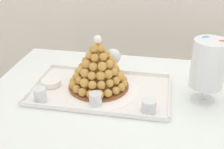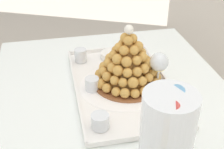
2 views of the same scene
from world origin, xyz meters
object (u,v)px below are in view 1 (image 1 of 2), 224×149
at_px(dessert_cup_mid_left, 95,99).
at_px(wine_glass, 113,57).
at_px(dessert_cup_centre, 149,106).
at_px(serving_tray, 101,90).
at_px(macaron_goblet, 208,64).
at_px(croquembouche, 98,68).
at_px(dessert_cup_left, 40,95).
at_px(creme_brulee_ramekin, 51,82).

bearing_deg(dessert_cup_mid_left, wine_glass, 83.71).
distance_m(dessert_cup_mid_left, dessert_cup_centre, 0.22).
bearing_deg(dessert_cup_mid_left, serving_tray, 92.02).
distance_m(macaron_goblet, wine_glass, 0.43).
distance_m(dessert_cup_mid_left, wine_glass, 0.27).
bearing_deg(dessert_cup_mid_left, croquembouche, 98.06).
distance_m(dessert_cup_left, wine_glass, 0.38).
relative_size(croquembouche, macaron_goblet, 0.97).
distance_m(croquembouche, macaron_goblet, 0.46).
height_order(croquembouche, creme_brulee_ramekin, croquembouche).
relative_size(macaron_goblet, wine_glass, 1.85).
xyz_separation_m(creme_brulee_ramekin, wine_glass, (0.27, 0.13, 0.09)).
xyz_separation_m(dessert_cup_left, creme_brulee_ramekin, (-0.01, 0.14, -0.01)).
xyz_separation_m(dessert_cup_mid_left, macaron_goblet, (0.44, 0.13, 0.14)).
bearing_deg(dessert_cup_centre, serving_tray, 150.82).
bearing_deg(dessert_cup_centre, dessert_cup_mid_left, 178.15).
xyz_separation_m(croquembouche, creme_brulee_ramekin, (-0.22, -0.02, -0.08)).
height_order(serving_tray, wine_glass, wine_glass).
height_order(dessert_cup_centre, creme_brulee_ramekin, dessert_cup_centre).
relative_size(serving_tray, croquembouche, 2.23).
bearing_deg(dessert_cup_centre, macaron_goblet, 31.48).
xyz_separation_m(dessert_cup_left, dessert_cup_centre, (0.45, 0.01, -0.00)).
height_order(dessert_cup_left, dessert_cup_centre, dessert_cup_left).
xyz_separation_m(macaron_goblet, wine_glass, (-0.41, 0.12, -0.06)).
relative_size(croquembouche, dessert_cup_left, 4.75).
relative_size(creme_brulee_ramekin, macaron_goblet, 0.32).
distance_m(croquembouche, dessert_cup_left, 0.28).
height_order(croquembouche, dessert_cup_left, croquembouche).
xyz_separation_m(croquembouche, dessert_cup_centre, (0.24, -0.15, -0.07)).
bearing_deg(serving_tray, croquembouche, 121.28).
distance_m(serving_tray, macaron_goblet, 0.47).
bearing_deg(creme_brulee_ramekin, croquembouche, 6.05).
relative_size(croquembouche, dessert_cup_mid_left, 5.12).
height_order(macaron_goblet, wine_glass, macaron_goblet).
height_order(croquembouche, dessert_cup_centre, croquembouche).
bearing_deg(croquembouche, dessert_cup_mid_left, -81.94).
xyz_separation_m(serving_tray, creme_brulee_ramekin, (-0.24, 0.00, 0.02)).
distance_m(creme_brulee_ramekin, macaron_goblet, 0.69).
height_order(dessert_cup_left, wine_glass, wine_glass).
relative_size(dessert_cup_left, dessert_cup_centre, 0.98).
relative_size(dessert_cup_centre, macaron_goblet, 0.21).
bearing_deg(dessert_cup_mid_left, dessert_cup_centre, -1.85).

